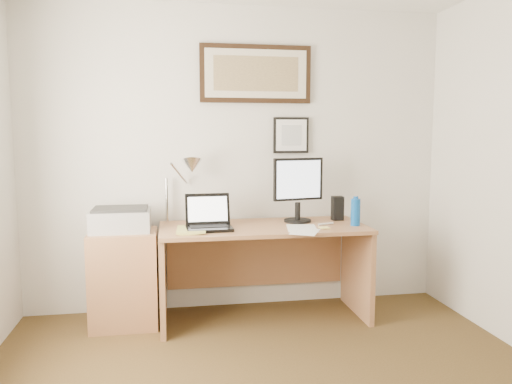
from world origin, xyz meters
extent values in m
cube|color=silver|center=(0.00, 2.00, 1.25)|extent=(3.50, 0.02, 2.50)
cube|color=#95623E|center=(-0.92, 1.68, 0.36)|extent=(0.50, 0.40, 0.73)
cylinder|color=#0C4DA3|center=(0.86, 1.52, 0.85)|extent=(0.07, 0.07, 0.21)
cylinder|color=#0C4DA3|center=(0.86, 1.52, 0.97)|extent=(0.04, 0.04, 0.02)
cube|color=black|center=(0.80, 1.77, 0.85)|extent=(0.09, 0.08, 0.20)
cube|color=white|center=(0.42, 1.48, 0.75)|extent=(0.27, 0.35, 0.00)
cube|color=white|center=(0.40, 1.33, 0.75)|extent=(0.28, 0.32, 0.00)
cube|color=#FFEC78|center=(0.58, 1.44, 0.76)|extent=(0.08, 0.08, 0.01)
cylinder|color=silver|center=(0.64, 1.58, 0.76)|extent=(0.14, 0.06, 0.02)
imported|color=#C5C45C|center=(-0.52, 1.50, 0.76)|extent=(0.23, 0.30, 0.02)
cube|color=#95623E|center=(0.15, 1.63, 0.73)|extent=(1.60, 0.70, 0.03)
cube|color=#95623E|center=(-0.63, 1.63, 0.36)|extent=(0.04, 0.65, 0.72)
cube|color=#95623E|center=(0.93, 1.63, 0.36)|extent=(0.04, 0.65, 0.72)
cube|color=#95623E|center=(0.15, 1.96, 0.45)|extent=(1.50, 0.03, 0.55)
cube|color=black|center=(-0.28, 1.53, 0.76)|extent=(0.35, 0.25, 0.02)
cube|color=black|center=(-0.28, 1.56, 0.78)|extent=(0.28, 0.14, 0.00)
cube|color=black|center=(-0.28, 1.66, 0.89)|extent=(0.34, 0.09, 0.23)
cube|color=white|center=(-0.28, 1.65, 0.89)|extent=(0.30, 0.06, 0.18)
cylinder|color=black|center=(0.46, 1.75, 0.76)|extent=(0.22, 0.22, 0.02)
cylinder|color=black|center=(0.46, 1.75, 0.84)|extent=(0.04, 0.04, 0.14)
cube|color=black|center=(0.46, 1.74, 1.10)|extent=(0.42, 0.11, 0.34)
cube|color=silver|center=(0.46, 1.72, 1.10)|extent=(0.37, 0.07, 0.30)
cube|color=#A0A0A2|center=(-0.94, 1.71, 0.81)|extent=(0.44, 0.34, 0.16)
cube|color=#2D2D2D|center=(-0.94, 1.71, 0.90)|extent=(0.40, 0.30, 0.02)
cylinder|color=silver|center=(-0.59, 1.92, 0.93)|extent=(0.02, 0.02, 0.36)
cylinder|color=silver|center=(-0.49, 1.86, 1.15)|extent=(0.15, 0.23, 0.19)
cone|color=silver|center=(-0.39, 1.80, 1.21)|extent=(0.16, 0.18, 0.15)
cube|color=black|center=(0.15, 1.98, 1.95)|extent=(0.92, 0.03, 0.47)
cube|color=beige|center=(0.15, 1.96, 1.95)|extent=(0.84, 0.01, 0.39)
cube|color=olive|center=(0.15, 1.95, 1.95)|extent=(0.70, 0.00, 0.28)
cube|color=black|center=(0.45, 1.98, 1.45)|extent=(0.30, 0.02, 0.30)
cube|color=white|center=(0.45, 1.96, 1.45)|extent=(0.26, 0.00, 0.26)
cube|color=#B0B5BA|center=(0.45, 1.96, 1.45)|extent=(0.17, 0.00, 0.17)
camera|label=1|loc=(-0.56, -2.13, 1.47)|focal=35.00mm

